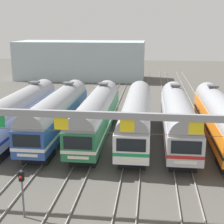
{
  "coord_description": "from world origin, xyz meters",
  "views": [
    {
      "loc": [
        3.46,
        -33.15,
        11.66
      ],
      "look_at": [
        -0.58,
        1.12,
        2.61
      ],
      "focal_mm": 53.71,
      "sensor_mm": 36.0,
      "label": 1
    }
  ],
  "objects_px": {
    "commuter_train_stainless": "(178,116)",
    "commuter_train_orange": "(220,117)",
    "commuter_train_silver": "(19,111)",
    "commuter_train_white": "(136,115)",
    "commuter_train_blue": "(57,112)",
    "commuter_train_green": "(96,114)",
    "catenary_gantry": "(94,129)",
    "yard_signal_mast": "(22,185)"
  },
  "relations": [
    {
      "from": "commuter_train_stainless",
      "to": "commuter_train_orange",
      "type": "distance_m",
      "value": 4.16
    },
    {
      "from": "commuter_train_silver",
      "to": "commuter_train_white",
      "type": "distance_m",
      "value": 12.48
    },
    {
      "from": "commuter_train_silver",
      "to": "commuter_train_blue",
      "type": "xyz_separation_m",
      "value": [
        4.16,
        0.0,
        0.0
      ]
    },
    {
      "from": "commuter_train_green",
      "to": "catenary_gantry",
      "type": "xyz_separation_m",
      "value": [
        2.08,
        -13.5,
        2.67
      ]
    },
    {
      "from": "commuter_train_silver",
      "to": "yard_signal_mast",
      "type": "height_order",
      "value": "commuter_train_silver"
    },
    {
      "from": "commuter_train_green",
      "to": "commuter_train_stainless",
      "type": "distance_m",
      "value": 8.32
    },
    {
      "from": "commuter_train_silver",
      "to": "commuter_train_stainless",
      "type": "height_order",
      "value": "same"
    },
    {
      "from": "commuter_train_silver",
      "to": "yard_signal_mast",
      "type": "relative_size",
      "value": 5.79
    },
    {
      "from": "commuter_train_stainless",
      "to": "commuter_train_blue",
      "type": "bearing_deg",
      "value": 180.0
    },
    {
      "from": "commuter_train_blue",
      "to": "catenary_gantry",
      "type": "distance_m",
      "value": 15.11
    },
    {
      "from": "commuter_train_orange",
      "to": "yard_signal_mast",
      "type": "relative_size",
      "value": 5.79
    },
    {
      "from": "commuter_train_white",
      "to": "commuter_train_stainless",
      "type": "bearing_deg",
      "value": 0.06
    },
    {
      "from": "yard_signal_mast",
      "to": "commuter_train_blue",
      "type": "bearing_deg",
      "value": 97.71
    },
    {
      "from": "commuter_train_white",
      "to": "catenary_gantry",
      "type": "bearing_deg",
      "value": -98.76
    },
    {
      "from": "catenary_gantry",
      "to": "commuter_train_stainless",
      "type": "bearing_deg",
      "value": 65.19
    },
    {
      "from": "commuter_train_orange",
      "to": "catenary_gantry",
      "type": "xyz_separation_m",
      "value": [
        -10.4,
        -13.5,
        2.67
      ]
    },
    {
      "from": "commuter_train_green",
      "to": "yard_signal_mast",
      "type": "relative_size",
      "value": 5.79
    },
    {
      "from": "commuter_train_stainless",
      "to": "catenary_gantry",
      "type": "height_order",
      "value": "catenary_gantry"
    },
    {
      "from": "commuter_train_blue",
      "to": "commuter_train_white",
      "type": "xyz_separation_m",
      "value": [
        8.32,
        -0.0,
        -0.0
      ]
    },
    {
      "from": "commuter_train_white",
      "to": "commuter_train_orange",
      "type": "height_order",
      "value": "commuter_train_orange"
    },
    {
      "from": "commuter_train_silver",
      "to": "commuter_train_green",
      "type": "xyz_separation_m",
      "value": [
        8.32,
        0.0,
        0.0
      ]
    },
    {
      "from": "commuter_train_green",
      "to": "catenary_gantry",
      "type": "bearing_deg",
      "value": -81.24
    },
    {
      "from": "commuter_train_silver",
      "to": "commuter_train_green",
      "type": "bearing_deg",
      "value": 0.0
    },
    {
      "from": "commuter_train_orange",
      "to": "catenary_gantry",
      "type": "distance_m",
      "value": 17.25
    },
    {
      "from": "yard_signal_mast",
      "to": "catenary_gantry",
      "type": "bearing_deg",
      "value": 24.05
    },
    {
      "from": "commuter_train_blue",
      "to": "commuter_train_green",
      "type": "bearing_deg",
      "value": 0.0
    },
    {
      "from": "yard_signal_mast",
      "to": "commuter_train_silver",
      "type": "bearing_deg",
      "value": 112.12
    },
    {
      "from": "commuter_train_silver",
      "to": "yard_signal_mast",
      "type": "distance_m",
      "value": 16.58
    },
    {
      "from": "commuter_train_silver",
      "to": "commuter_train_orange",
      "type": "bearing_deg",
      "value": 0.0
    },
    {
      "from": "commuter_train_blue",
      "to": "commuter_train_orange",
      "type": "distance_m",
      "value": 16.64
    },
    {
      "from": "commuter_train_blue",
      "to": "commuter_train_orange",
      "type": "bearing_deg",
      "value": 0.0
    },
    {
      "from": "commuter_train_blue",
      "to": "commuter_train_green",
      "type": "distance_m",
      "value": 4.16
    },
    {
      "from": "commuter_train_blue",
      "to": "catenary_gantry",
      "type": "xyz_separation_m",
      "value": [
        6.24,
        -13.5,
        2.67
      ]
    },
    {
      "from": "catenary_gantry",
      "to": "commuter_train_blue",
      "type": "bearing_deg",
      "value": 114.81
    },
    {
      "from": "commuter_train_blue",
      "to": "yard_signal_mast",
      "type": "height_order",
      "value": "commuter_train_blue"
    },
    {
      "from": "commuter_train_silver",
      "to": "commuter_train_green",
      "type": "height_order",
      "value": "same"
    },
    {
      "from": "commuter_train_blue",
      "to": "commuter_train_silver",
      "type": "bearing_deg",
      "value": 180.0
    },
    {
      "from": "commuter_train_white",
      "to": "commuter_train_stainless",
      "type": "height_order",
      "value": "commuter_train_stainless"
    },
    {
      "from": "commuter_train_silver",
      "to": "catenary_gantry",
      "type": "distance_m",
      "value": 17.25
    },
    {
      "from": "commuter_train_white",
      "to": "commuter_train_silver",
      "type": "bearing_deg",
      "value": 179.98
    },
    {
      "from": "commuter_train_silver",
      "to": "commuter_train_white",
      "type": "bearing_deg",
      "value": -0.02
    },
    {
      "from": "commuter_train_silver",
      "to": "commuter_train_white",
      "type": "relative_size",
      "value": 1.0
    }
  ]
}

